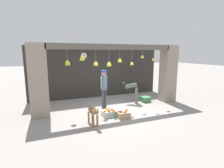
{
  "coord_description": "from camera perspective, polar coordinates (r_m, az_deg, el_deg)",
  "views": [
    {
      "loc": [
        -2.98,
        -6.97,
        2.52
      ],
      "look_at": [
        0.0,
        0.37,
        1.1
      ],
      "focal_mm": 28.0,
      "sensor_mm": 36.0,
      "label": 1
    }
  ],
  "objects": [
    {
      "name": "water_bottle",
      "position": [
        6.86,
        0.96,
        -10.33
      ],
      "size": [
        0.07,
        0.07,
        0.26
      ],
      "color": "#38934C",
      "rests_on": "ground_plane"
    },
    {
      "name": "shop_back_wall",
      "position": [
        10.03,
        -4.67,
        3.99
      ],
      "size": [
        7.54,
        0.12,
        2.89
      ],
      "primitive_type": "cube",
      "color": "#2D2B28",
      "rests_on": "ground_plane"
    },
    {
      "name": "fruit_crate_apples",
      "position": [
        6.97,
        3.74,
        -9.95
      ],
      "size": [
        0.49,
        0.36,
        0.31
      ],
      "color": "tan",
      "rests_on": "ground_plane"
    },
    {
      "name": "storefront_awning",
      "position": [
        7.68,
        0.47,
        11.6
      ],
      "size": [
        5.64,
        0.29,
        0.97
      ],
      "color": "#5B564C"
    },
    {
      "name": "shop_pillar_right",
      "position": [
        9.55,
        17.82,
        3.22
      ],
      "size": [
        0.7,
        0.6,
        2.89
      ],
      "primitive_type": "cube",
      "color": "gray",
      "rests_on": "ground_plane"
    },
    {
      "name": "dog",
      "position": [
        6.24,
        -6.19,
        -9.04
      ],
      "size": [
        0.31,
        0.89,
        0.69
      ],
      "rotation": [
        0.0,
        0.0,
        -1.47
      ],
      "color": "olive",
      "rests_on": "ground_plane"
    },
    {
      "name": "produce_box_green",
      "position": [
        9.3,
        10.85,
        -4.89
      ],
      "size": [
        0.46,
        0.41,
        0.26
      ],
      "primitive_type": "cube",
      "color": "#42844C",
      "rests_on": "ground_plane"
    },
    {
      "name": "shopkeeper",
      "position": [
        7.87,
        -2.65,
        -0.62
      ],
      "size": [
        0.33,
        0.31,
        1.75
      ],
      "rotation": [
        0.0,
        0.0,
        3.47
      ],
      "color": "#424247",
      "rests_on": "ground_plane"
    },
    {
      "name": "wall_clock",
      "position": [
        9.69,
        -9.16,
        9.13
      ],
      "size": [
        0.34,
        0.03,
        0.34
      ],
      "color": "black"
    },
    {
      "name": "fruit_crate_oranges",
      "position": [
        7.11,
        -1.15,
        -9.45
      ],
      "size": [
        0.51,
        0.41,
        0.31
      ],
      "color": "silver",
      "rests_on": "ground_plane"
    },
    {
      "name": "shop_pillar_left",
      "position": [
        7.35,
        -22.92,
        0.94
      ],
      "size": [
        0.7,
        0.6,
        2.89
      ],
      "primitive_type": "cube",
      "color": "gray",
      "rests_on": "ground_plane"
    },
    {
      "name": "ground_plane",
      "position": [
        7.99,
        1.01,
        -8.2
      ],
      "size": [
        60.0,
        60.0,
        0.0
      ],
      "primitive_type": "plane",
      "color": "gray"
    },
    {
      "name": "worker_stooping",
      "position": [
        8.85,
        6.57,
        -1.74
      ],
      "size": [
        0.7,
        0.62,
        1.06
      ],
      "rotation": [
        0.0,
        0.0,
        0.88
      ],
      "color": "#6B665B",
      "rests_on": "ground_plane"
    }
  ]
}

